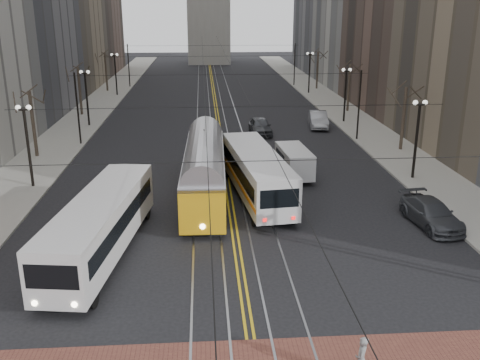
{
  "coord_description": "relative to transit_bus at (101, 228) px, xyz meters",
  "views": [
    {
      "loc": [
        -1.65,
        -18.55,
        12.29
      ],
      "look_at": [
        0.33,
        9.61,
        3.0
      ],
      "focal_mm": 40.0,
      "sensor_mm": 36.0,
      "label": 1
    }
  ],
  "objects": [
    {
      "name": "sedan_parked",
      "position": [
        18.42,
        2.64,
        -0.8
      ],
      "size": [
        2.61,
        5.31,
        1.48
      ],
      "primitive_type": "imported",
      "rotation": [
        0.0,
        0.0,
        0.11
      ],
      "color": "#3E4045",
      "rests_on": "ground"
    },
    {
      "name": "street_trees",
      "position": [
        6.94,
        28.41,
        1.26
      ],
      "size": [
        31.68,
        53.28,
        5.6
      ],
      "color": "#382D23",
      "rests_on": "ground"
    },
    {
      "name": "rear_bus",
      "position": [
        8.74,
        8.03,
        0.02
      ],
      "size": [
        3.94,
        12.13,
        3.11
      ],
      "primitive_type": "cube",
      "rotation": [
        0.0,
        0.0,
        0.12
      ],
      "color": "silver",
      "rests_on": "ground"
    },
    {
      "name": "ground",
      "position": [
        6.94,
        -6.84,
        -1.54
      ],
      "size": [
        260.0,
        260.0,
        0.0
      ],
      "primitive_type": "plane",
      "color": "black",
      "rests_on": "ground"
    },
    {
      "name": "pedestrian_b",
      "position": [
        10.46,
        -10.44,
        -0.68
      ],
      "size": [
        0.6,
        0.72,
        1.7
      ],
      "primitive_type": "imported",
      "rotation": [
        0.0,
        0.0,
        4.35
      ],
      "color": "gray",
      "rests_on": "crosswalk_band"
    },
    {
      "name": "sidewalk_right",
      "position": [
        21.94,
        38.16,
        -1.46
      ],
      "size": [
        5.0,
        140.0,
        0.15
      ],
      "primitive_type": "cube",
      "color": "gray",
      "rests_on": "ground"
    },
    {
      "name": "trolley_wires",
      "position": [
        6.94,
        28.0,
        2.24
      ],
      "size": [
        25.96,
        120.0,
        6.6
      ],
      "color": "black",
      "rests_on": "ground"
    },
    {
      "name": "streetcar_rails",
      "position": [
        6.94,
        38.16,
        -1.53
      ],
      "size": [
        4.8,
        130.0,
        0.02
      ],
      "primitive_type": "cube",
      "color": "gray",
      "rests_on": "ground"
    },
    {
      "name": "sedan_grey",
      "position": [
        10.94,
        26.33,
        -0.72
      ],
      "size": [
        2.2,
        4.91,
        1.64
      ],
      "primitive_type": "imported",
      "rotation": [
        0.0,
        0.0,
        0.06
      ],
      "color": "#3C3F44",
      "rests_on": "ground"
    },
    {
      "name": "lamp_posts",
      "position": [
        6.94,
        21.91,
        1.26
      ],
      "size": [
        27.6,
        57.2,
        5.6
      ],
      "color": "black",
      "rests_on": "ground"
    },
    {
      "name": "centre_lines",
      "position": [
        6.94,
        38.16,
        -1.53
      ],
      "size": [
        0.42,
        130.0,
        0.01
      ],
      "primitive_type": "cube",
      "color": "gold",
      "rests_on": "ground"
    },
    {
      "name": "transit_bus",
      "position": [
        0.0,
        0.0,
        0.0
      ],
      "size": [
        4.2,
        12.54,
        3.08
      ],
      "primitive_type": "cube",
      "rotation": [
        0.0,
        0.0,
        -0.14
      ],
      "color": "silver",
      "rests_on": "ground"
    },
    {
      "name": "cargo_van",
      "position": [
        11.98,
        12.3,
        -0.45
      ],
      "size": [
        2.28,
        5.07,
        2.18
      ],
      "primitive_type": "cube",
      "rotation": [
        0.0,
        0.0,
        0.08
      ],
      "color": "silver",
      "rests_on": "ground"
    },
    {
      "name": "sidewalk_left",
      "position": [
        -8.06,
        38.16,
        -1.46
      ],
      "size": [
        5.0,
        140.0,
        0.15
      ],
      "primitive_type": "cube",
      "color": "gray",
      "rests_on": "ground"
    },
    {
      "name": "streetcar",
      "position": [
        5.31,
        8.17,
        0.09
      ],
      "size": [
        2.9,
        13.84,
        3.25
      ],
      "primitive_type": "cube",
      "rotation": [
        0.0,
        0.0,
        -0.02
      ],
      "color": "gold",
      "rests_on": "ground"
    },
    {
      "name": "sedan_silver",
      "position": [
        17.33,
        29.02,
        -0.71
      ],
      "size": [
        2.29,
        5.21,
        1.66
      ],
      "primitive_type": "imported",
      "rotation": [
        0.0,
        0.0,
        -0.11
      ],
      "color": "#929399",
      "rests_on": "ground"
    }
  ]
}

